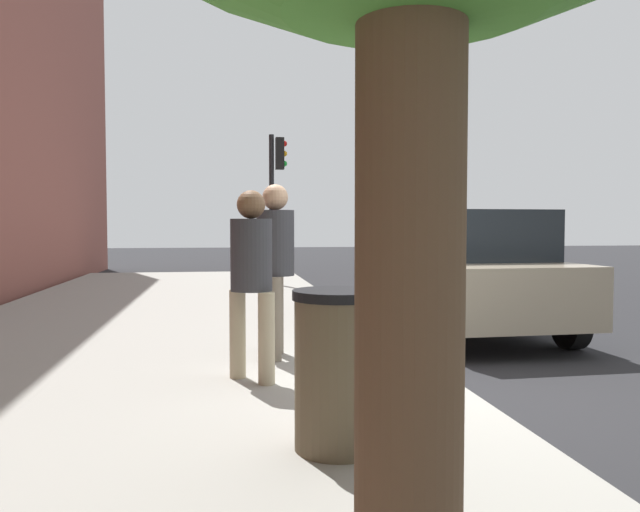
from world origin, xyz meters
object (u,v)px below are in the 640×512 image
pedestrian_at_meter (275,254)px  pedestrian_bystander (251,270)px  parking_meter (368,261)px  traffic_signal (276,184)px  trash_bin (339,369)px  parked_sedan_near (463,272)px

pedestrian_at_meter → pedestrian_bystander: bearing=-98.2°
parking_meter → pedestrian_at_meter: pedestrian_at_meter is taller
pedestrian_at_meter → pedestrian_bystander: size_ratio=1.07×
pedestrian_bystander → traffic_signal: bearing=42.7°
traffic_signal → trash_bin: 11.63m
parking_meter → pedestrian_bystander: pedestrian_bystander is taller
parking_meter → trash_bin: size_ratio=1.40×
pedestrian_bystander → trash_bin: size_ratio=1.71×
parking_meter → trash_bin: bearing=163.6°
pedestrian_bystander → traffic_signal: (9.61, -1.02, 1.41)m
parking_meter → pedestrian_at_meter: 1.04m
parking_meter → pedestrian_bystander: size_ratio=0.81×
pedestrian_bystander → parked_sedan_near: 4.39m
parked_sedan_near → parking_meter: bearing=135.7°
pedestrian_bystander → trash_bin: 1.97m
parking_meter → trash_bin: parking_meter is taller
parking_meter → traffic_signal: traffic_signal is taller
parking_meter → traffic_signal: 8.61m
pedestrian_at_meter → traffic_signal: 8.73m
parking_meter → traffic_signal: bearing=2.1°
pedestrian_bystander → traffic_signal: traffic_signal is taller
trash_bin → parked_sedan_near: bearing=-29.2°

